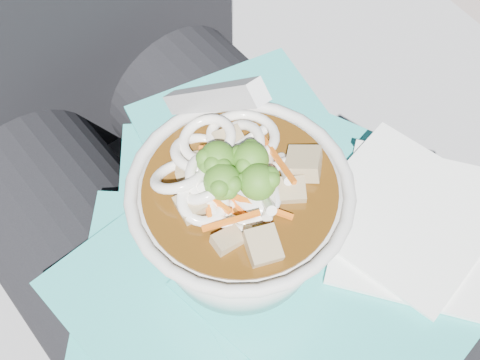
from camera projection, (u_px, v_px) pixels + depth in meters
stone_ledge at (173, 298)px, 0.90m from camera, size 1.04×0.58×0.44m
lap at (243, 290)px, 0.59m from camera, size 0.33×0.48×0.15m
person_body at (179, 203)px, 0.60m from camera, size 0.34×0.94×0.98m
plastic_bag at (251, 259)px, 0.51m from camera, size 0.33×0.38×0.02m
napkins at (418, 222)px, 0.51m from camera, size 0.19×0.19×0.01m
udon_bowl at (239, 210)px, 0.46m from camera, size 0.18×0.18×0.19m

